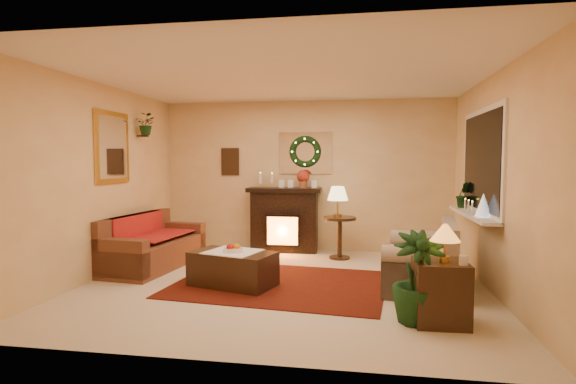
# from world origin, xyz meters

# --- Properties ---
(floor) EXTENTS (5.00, 5.00, 0.00)m
(floor) POSITION_xyz_m (0.00, 0.00, 0.00)
(floor) COLOR beige
(floor) RESTS_ON ground
(ceiling) EXTENTS (5.00, 5.00, 0.00)m
(ceiling) POSITION_xyz_m (0.00, 0.00, 2.60)
(ceiling) COLOR white
(ceiling) RESTS_ON ground
(wall_back) EXTENTS (5.00, 5.00, 0.00)m
(wall_back) POSITION_xyz_m (0.00, 2.25, 1.30)
(wall_back) COLOR #EFD88C
(wall_back) RESTS_ON ground
(wall_front) EXTENTS (5.00, 5.00, 0.00)m
(wall_front) POSITION_xyz_m (0.00, -2.25, 1.30)
(wall_front) COLOR #EFD88C
(wall_front) RESTS_ON ground
(wall_left) EXTENTS (4.50, 4.50, 0.00)m
(wall_left) POSITION_xyz_m (-2.50, 0.00, 1.30)
(wall_left) COLOR #EFD88C
(wall_left) RESTS_ON ground
(wall_right) EXTENTS (4.50, 4.50, 0.00)m
(wall_right) POSITION_xyz_m (2.50, 0.00, 1.30)
(wall_right) COLOR #EFD88C
(wall_right) RESTS_ON ground
(area_rug) EXTENTS (2.79, 2.21, 0.01)m
(area_rug) POSITION_xyz_m (-0.04, -0.01, 0.01)
(area_rug) COLOR #631505
(area_rug) RESTS_ON floor
(sofa) EXTENTS (0.98, 1.87, 0.77)m
(sofa) POSITION_xyz_m (-2.04, 0.61, 0.43)
(sofa) COLOR brown
(sofa) RESTS_ON floor
(red_throw) EXTENTS (0.75, 1.22, 0.02)m
(red_throw) POSITION_xyz_m (-2.10, 0.74, 0.46)
(red_throw) COLOR red
(red_throw) RESTS_ON sofa
(fireplace) EXTENTS (1.13, 0.38, 1.03)m
(fireplace) POSITION_xyz_m (-0.34, 2.04, 0.55)
(fireplace) COLOR black
(fireplace) RESTS_ON floor
(poinsettia) EXTENTS (0.22, 0.22, 0.22)m
(poinsettia) POSITION_xyz_m (-0.01, 2.02, 1.30)
(poinsettia) COLOR #A12B1A
(poinsettia) RESTS_ON fireplace
(mantel_candle_a) EXTENTS (0.06, 0.06, 0.18)m
(mantel_candle_a) POSITION_xyz_m (-0.76, 2.03, 1.26)
(mantel_candle_a) COLOR #FBE7C4
(mantel_candle_a) RESTS_ON fireplace
(mantel_candle_b) EXTENTS (0.05, 0.05, 0.16)m
(mantel_candle_b) POSITION_xyz_m (-0.56, 2.06, 1.26)
(mantel_candle_b) COLOR white
(mantel_candle_b) RESTS_ON fireplace
(mantel_mirror) EXTENTS (0.92, 0.02, 0.72)m
(mantel_mirror) POSITION_xyz_m (0.00, 2.23, 1.70)
(mantel_mirror) COLOR white
(mantel_mirror) RESTS_ON wall_back
(wreath) EXTENTS (0.55, 0.11, 0.55)m
(wreath) POSITION_xyz_m (0.00, 2.19, 1.72)
(wreath) COLOR #194719
(wreath) RESTS_ON wall_back
(wall_art) EXTENTS (0.32, 0.03, 0.48)m
(wall_art) POSITION_xyz_m (-1.35, 2.23, 1.55)
(wall_art) COLOR #381E11
(wall_art) RESTS_ON wall_back
(gold_mirror) EXTENTS (0.03, 0.84, 1.00)m
(gold_mirror) POSITION_xyz_m (-2.48, 0.30, 1.75)
(gold_mirror) COLOR gold
(gold_mirror) RESTS_ON wall_left
(hanging_plant) EXTENTS (0.33, 0.28, 0.36)m
(hanging_plant) POSITION_xyz_m (-2.34, 1.05, 1.97)
(hanging_plant) COLOR #194719
(hanging_plant) RESTS_ON wall_left
(loveseat) EXTENTS (1.02, 1.53, 0.82)m
(loveseat) POSITION_xyz_m (1.70, 0.17, 0.42)
(loveseat) COLOR gray
(loveseat) RESTS_ON floor
(window_frame) EXTENTS (0.03, 1.86, 1.36)m
(window_frame) POSITION_xyz_m (2.48, 0.55, 1.55)
(window_frame) COLOR white
(window_frame) RESTS_ON wall_right
(window_glass) EXTENTS (0.02, 1.70, 1.22)m
(window_glass) POSITION_xyz_m (2.47, 0.55, 1.55)
(window_glass) COLOR black
(window_glass) RESTS_ON wall_right
(window_sill) EXTENTS (0.22, 1.86, 0.04)m
(window_sill) POSITION_xyz_m (2.38, 0.55, 0.87)
(window_sill) COLOR white
(window_sill) RESTS_ON wall_right
(mini_tree) EXTENTS (0.18, 0.18, 0.28)m
(mini_tree) POSITION_xyz_m (2.41, 0.13, 1.04)
(mini_tree) COLOR white
(mini_tree) RESTS_ON window_sill
(sill_plant) EXTENTS (0.27, 0.22, 0.49)m
(sill_plant) POSITION_xyz_m (2.41, 1.22, 1.08)
(sill_plant) COLOR #27612B
(sill_plant) RESTS_ON window_sill
(side_table_round) EXTENTS (0.52, 0.52, 0.67)m
(side_table_round) POSITION_xyz_m (0.63, 1.62, 0.33)
(side_table_round) COLOR #46180E
(side_table_round) RESTS_ON floor
(lamp_cream) EXTENTS (0.33, 0.33, 0.50)m
(lamp_cream) POSITION_xyz_m (0.60, 1.60, 0.88)
(lamp_cream) COLOR #F9E38A
(lamp_cream) RESTS_ON side_table_round
(end_table_square) EXTENTS (0.51, 0.51, 0.60)m
(end_table_square) POSITION_xyz_m (1.72, -1.10, 0.27)
(end_table_square) COLOR black
(end_table_square) RESTS_ON floor
(lamp_tiffany) EXTENTS (0.28, 0.28, 0.42)m
(lamp_tiffany) POSITION_xyz_m (1.75, -1.14, 0.74)
(lamp_tiffany) COLOR #F3A709
(lamp_tiffany) RESTS_ON end_table_square
(coffee_table) EXTENTS (1.14, 0.83, 0.43)m
(coffee_table) POSITION_xyz_m (-0.61, -0.19, 0.21)
(coffee_table) COLOR #4D2C0F
(coffee_table) RESTS_ON floor
(fruit_bowl) EXTENTS (0.25, 0.25, 0.06)m
(fruit_bowl) POSITION_xyz_m (-0.60, -0.20, 0.45)
(fruit_bowl) COLOR white
(fruit_bowl) RESTS_ON coffee_table
(floor_palm) EXTENTS (1.77, 1.77, 2.66)m
(floor_palm) POSITION_xyz_m (1.50, -1.13, 0.45)
(floor_palm) COLOR #153B10
(floor_palm) RESTS_ON floor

